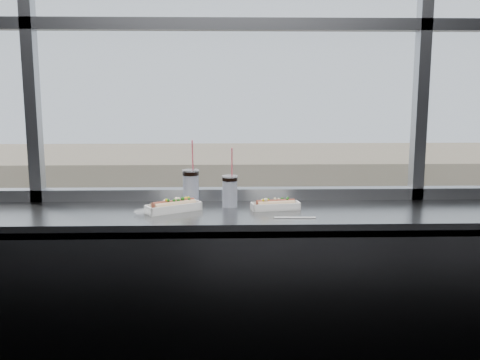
{
  "coord_description": "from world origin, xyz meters",
  "views": [
    {
      "loc": [
        -0.02,
        -1.28,
        1.67
      ],
      "look_at": [
        0.05,
        1.23,
        1.25
      ],
      "focal_mm": 40.0,
      "sensor_mm": 36.0,
      "label": 1
    }
  ],
  "objects_px": {
    "car_far_a": "(34,315)",
    "wrapper": "(147,212)",
    "hotdog_tray_left": "(174,206)",
    "tree_right": "(408,239)",
    "car_far_c": "(451,310)",
    "pedestrian_d": "(406,283)",
    "pedestrian_c": "(297,288)",
    "tree_center": "(227,256)",
    "tree_left": "(72,245)",
    "car_far_b": "(256,309)",
    "pedestrian_a": "(121,290)",
    "soda_cup_right": "(230,189)",
    "hotdog_tray_right": "(275,205)",
    "pedestrian_b": "(209,285)",
    "soda_cup_left": "(191,185)",
    "loose_straw": "(295,218)"
  },
  "relations": [
    {
      "from": "wrapper",
      "to": "pedestrian_a",
      "type": "height_order",
      "value": "wrapper"
    },
    {
      "from": "pedestrian_c",
      "to": "wrapper",
      "type": "bearing_deg",
      "value": -99.45
    },
    {
      "from": "hotdog_tray_left",
      "to": "pedestrian_a",
      "type": "bearing_deg",
      "value": 71.26
    },
    {
      "from": "pedestrian_d",
      "to": "pedestrian_c",
      "type": "distance_m",
      "value": 6.7
    },
    {
      "from": "pedestrian_b",
      "to": "pedestrian_a",
      "type": "height_order",
      "value": "pedestrian_a"
    },
    {
      "from": "hotdog_tray_right",
      "to": "car_far_a",
      "type": "xyz_separation_m",
      "value": [
        -10.33,
        24.25,
        -11.07
      ]
    },
    {
      "from": "loose_straw",
      "to": "car_far_a",
      "type": "relative_size",
      "value": 0.03
    },
    {
      "from": "car_far_b",
      "to": "pedestrian_b",
      "type": "relative_size",
      "value": 3.58
    },
    {
      "from": "pedestrian_c",
      "to": "tree_center",
      "type": "height_order",
      "value": "tree_center"
    },
    {
      "from": "car_far_c",
      "to": "tree_center",
      "type": "xyz_separation_m",
      "value": [
        -12.01,
        4.0,
        1.85
      ]
    },
    {
      "from": "tree_right",
      "to": "hotdog_tray_right",
      "type": "bearing_deg",
      "value": -110.84
    },
    {
      "from": "soda_cup_right",
      "to": "pedestrian_c",
      "type": "height_order",
      "value": "soda_cup_right"
    },
    {
      "from": "car_far_a",
      "to": "pedestrian_c",
      "type": "height_order",
      "value": "pedestrian_c"
    },
    {
      "from": "wrapper",
      "to": "soda_cup_left",
      "type": "bearing_deg",
      "value": 54.29
    },
    {
      "from": "soda_cup_left",
      "to": "loose_straw",
      "type": "relative_size",
      "value": 1.74
    },
    {
      "from": "hotdog_tray_left",
      "to": "tree_right",
      "type": "height_order",
      "value": "hotdog_tray_left"
    },
    {
      "from": "pedestrian_d",
      "to": "soda_cup_right",
      "type": "bearing_deg",
      "value": -111.33
    },
    {
      "from": "wrapper",
      "to": "car_far_c",
      "type": "distance_m",
      "value": 29.51
    },
    {
      "from": "loose_straw",
      "to": "car_far_b",
      "type": "xyz_separation_m",
      "value": [
        1.31,
        24.44,
        -10.88
      ]
    },
    {
      "from": "car_far_a",
      "to": "pedestrian_a",
      "type": "xyz_separation_m",
      "value": [
        3.9,
        3.38,
        0.01
      ]
    },
    {
      "from": "pedestrian_b",
      "to": "pedestrian_c",
      "type": "distance_m",
      "value": 5.31
    },
    {
      "from": "wrapper",
      "to": "tree_right",
      "type": "distance_m",
      "value": 31.64
    },
    {
      "from": "loose_straw",
      "to": "car_far_c",
      "type": "height_order",
      "value": "loose_straw"
    },
    {
      "from": "car_far_c",
      "to": "pedestrian_d",
      "type": "xyz_separation_m",
      "value": [
        -1.19,
        3.71,
        0.13
      ]
    },
    {
      "from": "hotdog_tray_right",
      "to": "pedestrian_b",
      "type": "xyz_separation_m",
      "value": [
        -1.23,
        28.47,
        -11.11
      ]
    },
    {
      "from": "pedestrian_a",
      "to": "tree_left",
      "type": "bearing_deg",
      "value": -101.96
    },
    {
      "from": "tree_right",
      "to": "tree_center",
      "type": "bearing_deg",
      "value": -180.0
    },
    {
      "from": "wrapper",
      "to": "car_far_c",
      "type": "relative_size",
      "value": 0.02
    },
    {
      "from": "car_far_b",
      "to": "tree_left",
      "type": "relative_size",
      "value": 1.3
    },
    {
      "from": "soda_cup_left",
      "to": "car_far_a",
      "type": "relative_size",
      "value": 0.05
    },
    {
      "from": "pedestrian_c",
      "to": "pedestrian_b",
      "type": "bearing_deg",
      "value": 169.52
    },
    {
      "from": "wrapper",
      "to": "pedestrian_a",
      "type": "xyz_separation_m",
      "value": [
        -5.81,
        27.73,
        -11.05
      ]
    },
    {
      "from": "tree_left",
      "to": "pedestrian_c",
      "type": "bearing_deg",
      "value": -3.21
    },
    {
      "from": "loose_straw",
      "to": "pedestrian_b",
      "type": "height_order",
      "value": "loose_straw"
    },
    {
      "from": "loose_straw",
      "to": "wrapper",
      "type": "bearing_deg",
      "value": 174.73
    },
    {
      "from": "car_far_a",
      "to": "pedestrian_b",
      "type": "height_order",
      "value": "car_far_a"
    },
    {
      "from": "car_far_c",
      "to": "tree_center",
      "type": "height_order",
      "value": "tree_center"
    },
    {
      "from": "pedestrian_c",
      "to": "tree_right",
      "type": "height_order",
      "value": "tree_right"
    },
    {
      "from": "car_far_b",
      "to": "car_far_a",
      "type": "xyz_separation_m",
      "value": [
        -11.7,
        0.0,
        -0.16
      ]
    },
    {
      "from": "pedestrian_a",
      "to": "tree_center",
      "type": "xyz_separation_m",
      "value": [
        6.27,
        0.62,
        1.82
      ]
    },
    {
      "from": "soda_cup_left",
      "to": "pedestrian_b",
      "type": "distance_m",
      "value": 30.44
    },
    {
      "from": "car_far_a",
      "to": "tree_right",
      "type": "distance_m",
      "value": 21.63
    },
    {
      "from": "soda_cup_left",
      "to": "car_far_a",
      "type": "bearing_deg",
      "value": 112.36
    },
    {
      "from": "car_far_a",
      "to": "wrapper",
      "type": "bearing_deg",
      "value": -162.0
    },
    {
      "from": "hotdog_tray_left",
      "to": "tree_left",
      "type": "bearing_deg",
      "value": 76.51
    },
    {
      "from": "hotdog_tray_left",
      "to": "tree_center",
      "type": "xyz_separation_m",
      "value": [
        0.34,
        28.28,
        -9.24
      ]
    },
    {
      "from": "car_far_b",
      "to": "pedestrian_a",
      "type": "bearing_deg",
      "value": 72.44
    },
    {
      "from": "hotdog_tray_right",
      "to": "pedestrian_c",
      "type": "height_order",
      "value": "hotdog_tray_right"
    },
    {
      "from": "soda_cup_right",
      "to": "pedestrian_a",
      "type": "xyz_separation_m",
      "value": [
        -6.2,
        27.56,
        -11.12
      ]
    },
    {
      "from": "car_far_a",
      "to": "pedestrian_a",
      "type": "bearing_deg",
      "value": -52.84
    }
  ]
}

